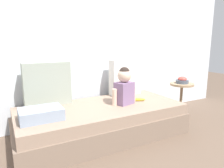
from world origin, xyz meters
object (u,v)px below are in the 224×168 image
throw_pillow_right (125,77)px  fruit_bowl (182,81)px  side_table (181,91)px  toddler (124,86)px  folded_blanket (41,114)px  throw_pillow_left (47,84)px  couch (102,121)px  banana (139,99)px

throw_pillow_right → fruit_bowl: size_ratio=2.74×
throw_pillow_right → side_table: size_ratio=0.99×
toddler → side_table: (1.07, 0.10, -0.20)m
toddler → fruit_bowl: toddler is taller
folded_blanket → side_table: side_table is taller
throw_pillow_left → couch: bearing=-32.7°
folded_blanket → throw_pillow_right: bearing=20.2°
banana → side_table: size_ratio=0.34×
side_table → fruit_bowl: 0.16m
throw_pillow_right → banana: bearing=-94.8°
couch → banana: bearing=-4.0°
toddler → folded_blanket: bearing=-176.5°
fruit_bowl → throw_pillow_left: bearing=171.0°
toddler → throw_pillow_right: bearing=56.7°
folded_blanket → couch: bearing=9.0°
couch → throw_pillow_left: (-0.54, 0.35, 0.44)m
banana → couch: bearing=176.0°
banana → throw_pillow_right: bearing=85.2°
folded_blanket → side_table: 2.06m
throw_pillow_left → banana: throw_pillow_left is taller
couch → toddler: 0.49m
side_table → throw_pillow_right: bearing=159.8°
throw_pillow_left → fruit_bowl: bearing=-9.0°
throw_pillow_left → folded_blanket: 0.52m
throw_pillow_left → side_table: (1.89, -0.30, -0.24)m
side_table → fruit_bowl: bearing=2.7°
throw_pillow_right → toddler: 0.47m
throw_pillow_left → toddler: size_ratio=1.18×
fruit_bowl → couch: bearing=-178.0°
folded_blanket → fruit_bowl: bearing=4.4°
throw_pillow_right → couch: bearing=-147.3°
couch → folded_blanket: bearing=-171.0°
toddler → folded_blanket: toddler is taller
throw_pillow_right → side_table: 0.90m
couch → side_table: bearing=2.0°
toddler → folded_blanket: 0.99m
toddler → banana: size_ratio=2.64×
couch → toddler: bearing=-10.3°
side_table → folded_blanket: bearing=-175.6°
banana → fruit_bowl: 0.86m
throw_pillow_right → banana: 0.45m
throw_pillow_left → folded_blanket: size_ratio=1.33×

